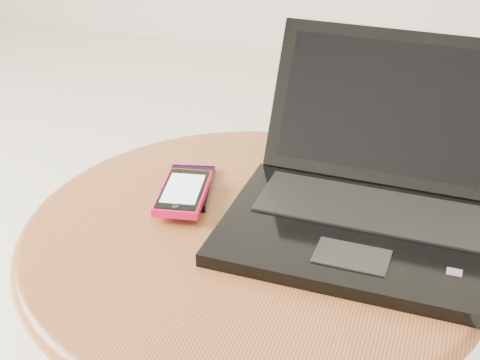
% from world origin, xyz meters
% --- Properties ---
extents(table, '(0.59, 0.59, 0.47)m').
position_xyz_m(table, '(0.05, 0.04, 0.37)').
color(table, '#502B13').
rests_on(table, ground).
extents(laptop, '(0.35, 0.34, 0.20)m').
position_xyz_m(laptop, '(0.18, 0.11, 0.51)').
color(laptop, black).
rests_on(laptop, table).
extents(phone_black, '(0.09, 0.13, 0.01)m').
position_xyz_m(phone_black, '(-0.07, 0.11, 0.48)').
color(phone_black, black).
rests_on(phone_black, table).
extents(phone_pink, '(0.08, 0.12, 0.01)m').
position_xyz_m(phone_pink, '(-0.06, 0.07, 0.49)').
color(phone_pink, '#E41048').
rests_on(phone_pink, phone_black).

